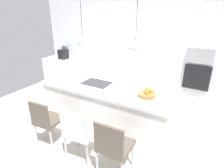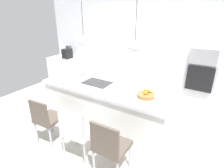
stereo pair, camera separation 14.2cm
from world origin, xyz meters
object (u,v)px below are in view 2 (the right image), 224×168
Objects in this scene: microwave at (204,57)px; chair_far at (110,145)px; fruit_bowl at (146,95)px; chair_near at (46,118)px; oven at (200,79)px; coffee_machine at (67,53)px; chair_middle at (77,130)px.

microwave is 0.59× the size of chair_far.
fruit_bowl is 0.34× the size of chair_near.
microwave reaches higher than chair_near.
oven is at bearing 73.51° from chair_far.
fruit_bowl is 3.41m from coffee_machine.
fruit_bowl is at bearing -23.55° from coffee_machine.
chair_far reaches higher than chair_near.
fruit_bowl reaches higher than chair_middle.
chair_near is 0.97× the size of chair_far.
chair_far is at bearing -99.35° from fruit_bowl.
microwave reaches higher than coffee_machine.
oven is at bearing 0.00° from microwave.
coffee_machine reaches higher than oven.
chair_near is 0.71m from chair_middle.
chair_near is (-1.48, -0.89, -0.47)m from fruit_bowl.
chair_near is 0.97× the size of chair_middle.
oven is 0.61× the size of chair_middle.
oven is 0.61× the size of chair_far.
chair_far is (2.98, -2.26, -0.52)m from coffee_machine.
microwave is 0.50m from oven.
microwave is (3.74, 0.30, 0.31)m from coffee_machine.
chair_middle is at bearing -118.39° from microwave.
oven reaches higher than chair_near.
microwave is at bearing 69.85° from fruit_bowl.
coffee_machine is at bearing 142.82° from chair_far.
chair_middle is at bearing -0.11° from chair_near.
microwave is 2.79m from chair_far.
microwave is at bearing 61.61° from chair_middle.
coffee_machine reaches higher than chair_far.
chair_near is at bearing -149.03° from fruit_bowl.
chair_middle is 0.62m from chair_far.
microwave is 3.41m from chair_near.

